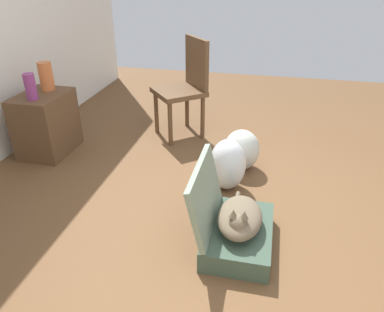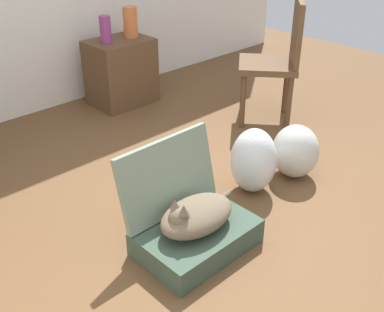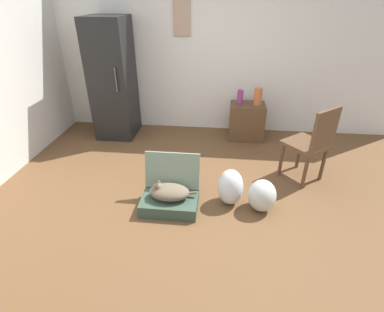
% 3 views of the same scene
% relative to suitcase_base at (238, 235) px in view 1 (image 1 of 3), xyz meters
% --- Properties ---
extents(ground_plane, '(7.68, 7.68, 0.00)m').
position_rel_suitcase_base_xyz_m(ground_plane, '(0.22, 0.08, -0.07)').
color(ground_plane, brown).
rests_on(ground_plane, ground).
extents(suitcase_base, '(0.62, 0.42, 0.14)m').
position_rel_suitcase_base_xyz_m(suitcase_base, '(0.00, 0.00, 0.00)').
color(suitcase_base, '#384C3D').
rests_on(suitcase_base, ground).
extents(suitcase_lid, '(0.62, 0.13, 0.42)m').
position_rel_suitcase_base_xyz_m(suitcase_lid, '(0.00, 0.22, 0.28)').
color(suitcase_lid, gray).
rests_on(suitcase_lid, suitcase_base).
extents(cat, '(0.52, 0.28, 0.22)m').
position_rel_suitcase_base_xyz_m(cat, '(-0.01, 0.00, 0.15)').
color(cat, brown).
rests_on(cat, suitcase_base).
extents(plastic_bag_white, '(0.29, 0.29, 0.43)m').
position_rel_suitcase_base_xyz_m(plastic_bag_white, '(0.66, 0.17, 0.14)').
color(plastic_bag_white, silver).
rests_on(plastic_bag_white, ground).
extents(plastic_bag_clear, '(0.30, 0.31, 0.37)m').
position_rel_suitcase_base_xyz_m(plastic_bag_clear, '(1.00, 0.09, 0.11)').
color(plastic_bag_clear, silver).
rests_on(plastic_bag_clear, ground).
extents(side_table, '(0.54, 0.41, 0.58)m').
position_rel_suitcase_base_xyz_m(side_table, '(0.93, 1.93, 0.22)').
color(side_table, brown).
rests_on(side_table, ground).
extents(vase_tall, '(0.09, 0.09, 0.23)m').
position_rel_suitcase_base_xyz_m(vase_tall, '(0.79, 1.91, 0.62)').
color(vase_tall, '#8C387A').
rests_on(vase_tall, side_table).
extents(vase_short, '(0.13, 0.13, 0.26)m').
position_rel_suitcase_base_xyz_m(vase_short, '(1.06, 1.93, 0.64)').
color(vase_short, '#CC6B38').
rests_on(vase_short, side_table).
extents(chair, '(0.63, 0.63, 0.99)m').
position_rel_suitcase_base_xyz_m(chair, '(1.62, 0.74, 0.47)').
color(chair, brown).
rests_on(chair, ground).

